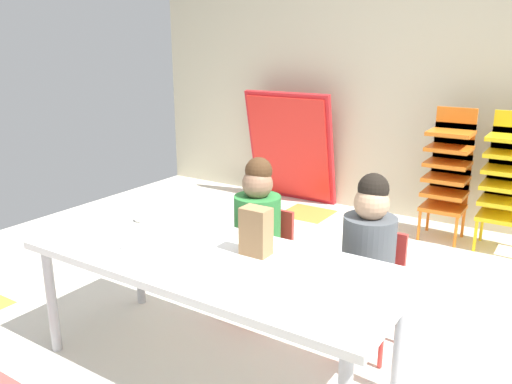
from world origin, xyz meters
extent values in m
cube|color=silver|center=(0.00, 0.00, -0.01)|extent=(5.73, 4.54, 0.02)
cube|color=#336BB2|center=(-0.45, 0.90, 0.00)|extent=(0.43, 0.43, 0.00)
cube|color=orange|center=(-0.90, 1.80, 0.00)|extent=(0.43, 0.43, 0.00)
cube|color=beige|center=(0.00, 2.27, 1.21)|extent=(5.73, 0.10, 2.42)
cube|color=white|center=(-0.17, -0.56, 0.58)|extent=(1.73, 0.72, 0.04)
cylinder|color=#B2B2B7|center=(-0.95, -0.86, 0.28)|extent=(0.05, 0.05, 0.56)
cylinder|color=#B2B2B7|center=(-0.95, -0.26, 0.28)|extent=(0.05, 0.05, 0.56)
cylinder|color=#B2B2B7|center=(0.62, -0.26, 0.28)|extent=(0.05, 0.05, 0.56)
cube|color=red|center=(-0.30, 0.02, 0.30)|extent=(0.32, 0.30, 0.03)
cube|color=red|center=(-0.30, 0.17, 0.45)|extent=(0.29, 0.02, 0.30)
cylinder|color=#2D7A38|center=(-0.30, 0.02, 0.52)|extent=(0.32, 0.32, 0.38)
sphere|color=#8C664C|center=(-0.30, 0.02, 0.78)|extent=(0.17, 0.17, 0.17)
sphere|color=#472D19|center=(-0.30, 0.03, 0.85)|extent=(0.15, 0.15, 0.15)
cylinder|color=red|center=(-0.44, -0.11, 0.15)|extent=(0.02, 0.02, 0.28)
cylinder|color=red|center=(-0.16, -0.11, 0.15)|extent=(0.02, 0.02, 0.28)
cylinder|color=red|center=(-0.44, 0.15, 0.15)|extent=(0.02, 0.02, 0.28)
cylinder|color=red|center=(-0.16, 0.15, 0.15)|extent=(0.02, 0.02, 0.28)
cube|color=red|center=(0.35, 0.02, 0.30)|extent=(0.32, 0.30, 0.03)
cube|color=red|center=(0.35, 0.17, 0.45)|extent=(0.29, 0.02, 0.30)
cylinder|color=#4C5156|center=(0.35, 0.02, 0.52)|extent=(0.32, 0.32, 0.38)
sphere|color=tan|center=(0.35, 0.02, 0.78)|extent=(0.17, 0.17, 0.17)
sphere|color=black|center=(0.35, 0.03, 0.85)|extent=(0.15, 0.15, 0.15)
cylinder|color=red|center=(0.21, -0.11, 0.15)|extent=(0.02, 0.02, 0.28)
cylinder|color=red|center=(0.49, -0.11, 0.15)|extent=(0.02, 0.02, 0.28)
cylinder|color=red|center=(0.21, 0.15, 0.15)|extent=(0.02, 0.02, 0.28)
cylinder|color=red|center=(0.49, 0.15, 0.15)|extent=(0.02, 0.02, 0.28)
cube|color=orange|center=(0.30, 1.82, 0.26)|extent=(0.32, 0.30, 0.03)
cube|color=orange|center=(0.30, 1.96, 0.35)|extent=(0.30, 0.02, 0.18)
cube|color=orange|center=(0.30, 1.82, 0.38)|extent=(0.32, 0.30, 0.03)
cube|color=orange|center=(0.30, 1.96, 0.47)|extent=(0.30, 0.02, 0.18)
cube|color=orange|center=(0.30, 1.82, 0.50)|extent=(0.32, 0.30, 0.03)
cube|color=orange|center=(0.30, 1.96, 0.59)|extent=(0.30, 0.02, 0.18)
cube|color=orange|center=(0.30, 1.82, 0.62)|extent=(0.32, 0.30, 0.03)
cube|color=orange|center=(0.30, 1.96, 0.71)|extent=(0.30, 0.02, 0.18)
cube|color=orange|center=(0.30, 1.82, 0.74)|extent=(0.32, 0.30, 0.03)
cube|color=orange|center=(0.30, 1.96, 0.83)|extent=(0.30, 0.02, 0.18)
cube|color=orange|center=(0.30, 1.82, 0.86)|extent=(0.32, 0.30, 0.03)
cube|color=orange|center=(0.30, 1.96, 0.95)|extent=(0.30, 0.02, 0.18)
cylinder|color=orange|center=(0.16, 1.69, 0.13)|extent=(0.02, 0.02, 0.26)
cylinder|color=orange|center=(0.44, 1.69, 0.13)|extent=(0.02, 0.02, 0.26)
cylinder|color=orange|center=(0.16, 1.95, 0.13)|extent=(0.02, 0.02, 0.26)
cylinder|color=orange|center=(0.44, 1.95, 0.13)|extent=(0.02, 0.02, 0.26)
cube|color=yellow|center=(0.72, 1.82, 0.26)|extent=(0.32, 0.30, 0.03)
cube|color=yellow|center=(0.72, 1.96, 0.35)|extent=(0.30, 0.02, 0.18)
cube|color=yellow|center=(0.72, 1.82, 0.38)|extent=(0.32, 0.30, 0.03)
cube|color=yellow|center=(0.72, 1.96, 0.47)|extent=(0.30, 0.02, 0.18)
cube|color=yellow|center=(0.72, 1.82, 0.50)|extent=(0.32, 0.30, 0.03)
cube|color=yellow|center=(0.72, 1.96, 0.59)|extent=(0.30, 0.02, 0.18)
cube|color=yellow|center=(0.72, 1.82, 0.62)|extent=(0.32, 0.30, 0.03)
cube|color=yellow|center=(0.72, 1.96, 0.71)|extent=(0.30, 0.02, 0.18)
cube|color=yellow|center=(0.72, 1.82, 0.74)|extent=(0.32, 0.30, 0.03)
cube|color=yellow|center=(0.72, 1.82, 0.86)|extent=(0.32, 0.30, 0.03)
cylinder|color=yellow|center=(0.58, 1.69, 0.13)|extent=(0.02, 0.02, 0.26)
cylinder|color=yellow|center=(0.58, 1.95, 0.13)|extent=(0.02, 0.02, 0.26)
cube|color=red|center=(-1.25, 2.08, 0.54)|extent=(0.90, 0.28, 1.09)
cube|color=red|center=(-1.25, 2.05, 0.54)|extent=(0.83, 0.23, 0.99)
cube|color=#9E754C|center=(-0.01, -0.44, 0.71)|extent=(0.13, 0.09, 0.22)
cylinder|color=white|center=(-0.75, -0.40, 0.60)|extent=(0.18, 0.18, 0.01)
cylinder|color=white|center=(-0.53, -0.65, 0.60)|extent=(0.18, 0.18, 0.01)
torus|color=white|center=(-0.75, -0.40, 0.62)|extent=(0.11, 0.11, 0.03)
camera|label=1|loc=(1.16, -2.24, 1.51)|focal=35.95mm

